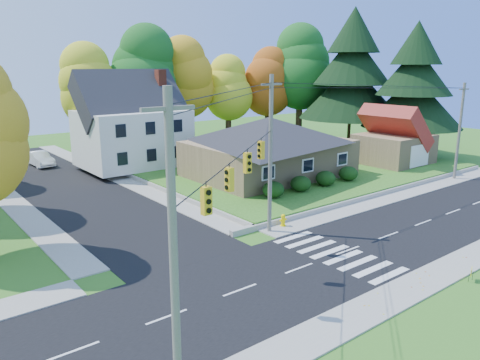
% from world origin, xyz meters
% --- Properties ---
extents(ground, '(120.00, 120.00, 0.00)m').
position_xyz_m(ground, '(0.00, 0.00, 0.00)').
color(ground, '#3D7923').
extents(road_main, '(90.00, 8.00, 0.02)m').
position_xyz_m(road_main, '(0.00, 0.00, 0.01)').
color(road_main, black).
rests_on(road_main, ground).
extents(road_cross, '(8.00, 44.00, 0.02)m').
position_xyz_m(road_cross, '(-8.00, 26.00, 0.01)').
color(road_cross, black).
rests_on(road_cross, ground).
extents(sidewalk_north, '(90.00, 2.00, 0.08)m').
position_xyz_m(sidewalk_north, '(0.00, 5.00, 0.04)').
color(sidewalk_north, '#9C9A90').
rests_on(sidewalk_north, ground).
extents(sidewalk_south, '(90.00, 2.00, 0.08)m').
position_xyz_m(sidewalk_south, '(0.00, -5.00, 0.04)').
color(sidewalk_south, '#9C9A90').
rests_on(sidewalk_south, ground).
extents(lawn, '(30.00, 30.00, 0.50)m').
position_xyz_m(lawn, '(13.00, 21.00, 0.25)').
color(lawn, '#3D7923').
rests_on(lawn, ground).
extents(ranch_house, '(14.60, 10.60, 5.40)m').
position_xyz_m(ranch_house, '(8.00, 16.00, 3.27)').
color(ranch_house, tan).
rests_on(ranch_house, lawn).
extents(colonial_house, '(10.40, 8.40, 9.60)m').
position_xyz_m(colonial_house, '(0.04, 28.00, 4.58)').
color(colonial_house, silver).
rests_on(colonial_house, lawn).
extents(garage, '(7.30, 6.30, 4.60)m').
position_xyz_m(garage, '(22.00, 11.99, 2.84)').
color(garage, tan).
rests_on(garage, lawn).
extents(hedge_row, '(10.70, 1.70, 1.27)m').
position_xyz_m(hedge_row, '(7.50, 9.80, 1.14)').
color(hedge_row, '#163A10').
rests_on(hedge_row, lawn).
extents(traffic_infrastructure, '(38.10, 10.66, 10.00)m').
position_xyz_m(traffic_infrastructure, '(-0.15, 1.35, 5.15)').
color(traffic_infrastructure, '#666059').
rests_on(traffic_infrastructure, ground).
extents(tree_lot_0, '(6.72, 6.72, 12.51)m').
position_xyz_m(tree_lot_0, '(-2.00, 34.00, 8.31)').
color(tree_lot_0, '#3F2A19').
rests_on(tree_lot_0, lawn).
extents(tree_lot_1, '(7.84, 7.84, 14.60)m').
position_xyz_m(tree_lot_1, '(4.00, 33.00, 9.61)').
color(tree_lot_1, '#3F2A19').
rests_on(tree_lot_1, lawn).
extents(tree_lot_2, '(7.28, 7.28, 13.56)m').
position_xyz_m(tree_lot_2, '(10.00, 34.00, 8.96)').
color(tree_lot_2, '#3F2A19').
rests_on(tree_lot_2, lawn).
extents(tree_lot_3, '(6.16, 6.16, 11.47)m').
position_xyz_m(tree_lot_3, '(16.00, 33.00, 7.65)').
color(tree_lot_3, '#3F2A19').
rests_on(tree_lot_3, lawn).
extents(tree_lot_4, '(6.72, 6.72, 12.51)m').
position_xyz_m(tree_lot_4, '(22.00, 32.00, 8.31)').
color(tree_lot_4, '#3F2A19').
rests_on(tree_lot_4, lawn).
extents(tree_lot_5, '(8.40, 8.40, 15.64)m').
position_xyz_m(tree_lot_5, '(26.00, 30.00, 10.27)').
color(tree_lot_5, '#3F2A19').
rests_on(tree_lot_5, lawn).
extents(conifer_east_a, '(12.80, 12.80, 16.96)m').
position_xyz_m(conifer_east_a, '(27.00, 22.00, 9.39)').
color(conifer_east_a, '#3F2A19').
rests_on(conifer_east_a, lawn).
extents(conifer_east_b, '(11.20, 11.20, 14.84)m').
position_xyz_m(conifer_east_b, '(28.00, 14.00, 8.28)').
color(conifer_east_b, '#3F2A19').
rests_on(conifer_east_b, lawn).
extents(white_car, '(1.99, 4.80, 1.55)m').
position_xyz_m(white_car, '(-7.22, 35.64, 0.79)').
color(white_car, white).
rests_on(white_car, road_cross).
extents(fire_hydrant, '(0.51, 0.40, 0.90)m').
position_xyz_m(fire_hydrant, '(-0.14, 5.35, 0.43)').
color(fire_hydrant, '#FFDC00').
rests_on(fire_hydrant, ground).
extents(yard_sign, '(0.52, 0.23, 0.68)m').
position_xyz_m(yard_sign, '(1.72, -6.34, 0.49)').
color(yard_sign, black).
rests_on(yard_sign, ground).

